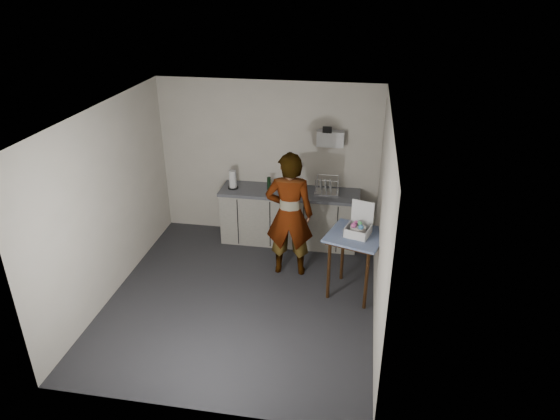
% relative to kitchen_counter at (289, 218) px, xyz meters
% --- Properties ---
extents(ground, '(4.00, 4.00, 0.00)m').
position_rel_kitchen_counter_xyz_m(ground, '(-0.40, -1.70, -0.43)').
color(ground, '#25262A').
rests_on(ground, ground).
extents(wall_back, '(3.60, 0.02, 2.60)m').
position_rel_kitchen_counter_xyz_m(wall_back, '(-0.40, 0.29, 0.87)').
color(wall_back, beige).
rests_on(wall_back, ground).
extents(wall_right, '(0.02, 4.00, 2.60)m').
position_rel_kitchen_counter_xyz_m(wall_right, '(1.39, -1.70, 0.87)').
color(wall_right, beige).
rests_on(wall_right, ground).
extents(wall_left, '(0.02, 4.00, 2.60)m').
position_rel_kitchen_counter_xyz_m(wall_left, '(-2.19, -1.70, 0.87)').
color(wall_left, beige).
rests_on(wall_left, ground).
extents(ceiling, '(3.60, 4.00, 0.01)m').
position_rel_kitchen_counter_xyz_m(ceiling, '(-0.40, -1.70, 2.17)').
color(ceiling, white).
rests_on(ceiling, wall_back).
extents(kitchen_counter, '(2.24, 0.62, 0.91)m').
position_rel_kitchen_counter_xyz_m(kitchen_counter, '(0.00, 0.00, 0.00)').
color(kitchen_counter, black).
rests_on(kitchen_counter, ground).
extents(wall_shelf, '(0.42, 0.18, 0.37)m').
position_rel_kitchen_counter_xyz_m(wall_shelf, '(0.60, 0.22, 1.32)').
color(wall_shelf, white).
rests_on(wall_shelf, ground).
extents(side_table, '(0.90, 0.90, 0.93)m').
position_rel_kitchen_counter_xyz_m(side_table, '(1.10, -1.33, 0.39)').
color(side_table, '#321A0B').
rests_on(side_table, ground).
extents(standing_man, '(0.72, 0.50, 1.89)m').
position_rel_kitchen_counter_xyz_m(standing_man, '(0.14, -0.92, 0.52)').
color(standing_man, '#B2A593').
rests_on(standing_man, ground).
extents(soap_bottle, '(0.15, 0.15, 0.27)m').
position_rel_kitchen_counter_xyz_m(soap_bottle, '(-0.08, -0.08, 0.62)').
color(soap_bottle, black).
rests_on(soap_bottle, kitchen_counter).
extents(soda_can, '(0.07, 0.07, 0.14)m').
position_rel_kitchen_counter_xyz_m(soda_can, '(-0.04, 0.05, 0.55)').
color(soda_can, red).
rests_on(soda_can, kitchen_counter).
extents(dark_bottle, '(0.06, 0.06, 0.21)m').
position_rel_kitchen_counter_xyz_m(dark_bottle, '(-0.34, 0.01, 0.59)').
color(dark_bottle, black).
rests_on(dark_bottle, kitchen_counter).
extents(paper_towel, '(0.17, 0.17, 0.30)m').
position_rel_kitchen_counter_xyz_m(paper_towel, '(-0.93, -0.03, 0.63)').
color(paper_towel, black).
rests_on(paper_towel, kitchen_counter).
extents(dish_rack, '(0.37, 0.28, 0.26)m').
position_rel_kitchen_counter_xyz_m(dish_rack, '(0.58, 0.04, 0.54)').
color(dish_rack, white).
rests_on(dish_rack, kitchen_counter).
extents(bakery_box, '(0.38, 0.39, 0.43)m').
position_rel_kitchen_counter_xyz_m(bakery_box, '(1.12, -1.31, 0.60)').
color(bakery_box, white).
rests_on(bakery_box, side_table).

